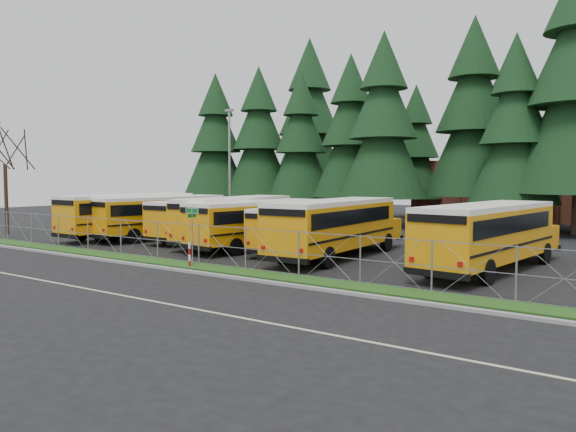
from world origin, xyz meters
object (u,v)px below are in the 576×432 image
Objects in this scene: bus_2 at (209,220)px; bus_5 at (304,228)px; bus_0 at (133,216)px; bus_3 at (238,221)px; striped_bollard at (190,255)px; bus_6 at (337,229)px; street_sign at (192,224)px; bus_east at (491,238)px; bus_1 at (164,217)px; bus_4 at (261,225)px; light_standard at (230,163)px.

bus_2 is 1.05× the size of bus_5.
bus_0 is 1.02× the size of bus_3.
striped_bollard is (-1.19, -8.15, -0.72)m from bus_5.
bus_6 is (3.06, -1.40, 0.24)m from bus_5.
street_sign is 2.34× the size of striped_bollard.
bus_2 is 0.89× the size of bus_6.
street_sign is (-1.51, -7.62, 0.71)m from bus_5.
bus_2 is 11.62m from bus_6.
street_sign is at bearing 121.90° from striped_bollard.
bus_east is at bearing 1.88° from bus_0.
street_sign is at bearing -52.83° from bus_2.
bus_4 is at bearing 3.56° from bus_1.
bus_5 is at bearing 152.51° from bus_6.
bus_5 is at bearing 7.68° from bus_1.
bus_1 is 3.50m from bus_2.
bus_4 reaches higher than street_sign.
bus_1 is at bearing -176.46° from bus_4.
bus_4 is at bearing -25.28° from bus_3.
bus_2 is at bearing 165.77° from bus_6.
light_standard is at bearing 163.02° from bus_east.
bus_east is 14.10m from striped_bollard.
bus_2 is 11.39m from light_standard.
bus_3 is 8.66m from street_sign.
bus_0 reaches higher than striped_bollard.
bus_3 is at bearing 115.19° from street_sign.
bus_2 is 1.04× the size of light_standard.
bus_0 is 0.99× the size of bus_6.
bus_3 is 1.15× the size of bus_5.
light_standard is at bearing 93.17° from bus_0.
striped_bollard is (0.32, -0.52, -1.43)m from street_sign.
bus_5 is at bearing -34.40° from light_standard.
bus_6 reaches higher than bus_2.
bus_east is at bearing 5.39° from bus_4.
bus_0 is 1.07× the size of bus_4.
bus_1 is 4.04× the size of street_sign.
bus_5 is (8.33, -0.87, -0.07)m from bus_2.
bus_1 is 0.96× the size of bus_6.
bus_6 is at bearing 57.82° from striped_bollard.
bus_east is 4.21× the size of street_sign.
light_standard is (-25.15, 10.75, 3.95)m from bus_east.
light_standard is at bearing 121.95° from bus_2.
bus_3 reaches higher than bus_5.
bus_6 is at bearing 53.72° from street_sign.
bus_1 is 14.78m from bus_6.
light_standard is at bearing 144.78° from bus_4.
bus_0 is at bearing 175.82° from bus_6.
bus_3 is at bearing 10.12° from bus_1.
striped_bollard is at bearing -53.93° from light_standard.
striped_bollard is at bearing -58.10° from street_sign.
bus_6 is at bearing 2.09° from bus_1.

